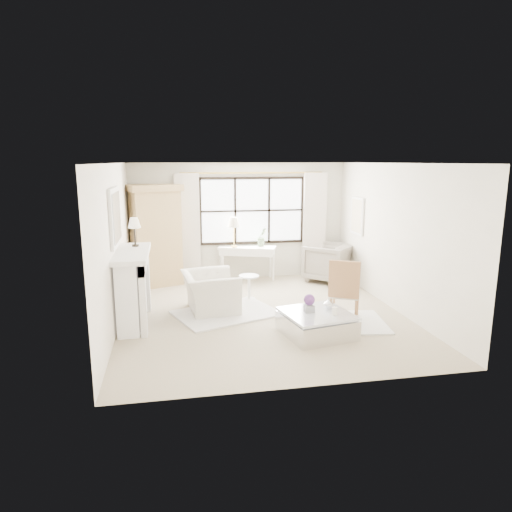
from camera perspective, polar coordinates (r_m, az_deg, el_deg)
The scene contains 32 objects.
floor at distance 8.34m, azimuth 0.82°, elevation -7.35°, with size 5.50×5.50×0.00m, color tan.
ceiling at distance 7.88m, azimuth 0.88°, elevation 11.54°, with size 5.50×5.50×0.00m, color white.
wall_back at distance 10.68m, azimuth -2.09°, elevation 4.33°, with size 5.00×5.00×0.00m, color beige.
wall_front at distance 5.39m, azimuth 6.67°, elevation -3.17°, with size 5.00×5.00×0.00m, color white.
wall_left at distance 7.90m, azimuth -17.23°, elevation 1.16°, with size 5.50×5.50×0.00m, color white.
wall_right at distance 8.84m, azimuth 16.96°, elevation 2.26°, with size 5.50×5.50×0.00m, color silver.
window_pane at distance 10.68m, azimuth -0.49°, elevation 5.69°, with size 2.40×0.02×1.50m, color white.
window_frame at distance 10.67m, azimuth -0.48°, elevation 5.68°, with size 2.50×0.04×1.50m, color black, non-canonical shape.
curtain_rod at distance 10.56m, azimuth -0.44°, elevation 10.36°, with size 0.04×0.04×3.30m, color #A68639.
curtain_left at distance 10.48m, azimuth -8.52°, elevation 3.44°, with size 0.55×0.10×2.47m, color beige.
curtain_right at distance 11.01m, azimuth 7.32°, elevation 3.86°, with size 0.55×0.10×2.47m, color silver.
fireplace at distance 8.03m, azimuth -15.32°, elevation -3.71°, with size 0.58×1.66×1.26m.
mirror_frame at distance 7.82m, azimuth -17.23°, elevation 4.70°, with size 0.05×1.15×0.95m, color silver.
mirror_glass at distance 7.82m, azimuth -17.01°, elevation 4.71°, with size 0.02×1.00×0.80m, color #B9BDC5.
art_frame at distance 10.32m, azimuth 12.54°, elevation 4.92°, with size 0.04×0.62×0.82m, color white.
art_canvas at distance 10.31m, azimuth 12.44°, elevation 4.92°, with size 0.01×0.52×0.72m, color beige.
mantel_lamp at distance 8.25m, azimuth -14.98°, elevation 3.87°, with size 0.22×0.22×0.51m.
armoire at distance 10.31m, azimuth -12.41°, elevation 2.62°, with size 1.29×1.04×2.24m.
console_table at distance 10.59m, azimuth -1.11°, elevation -0.94°, with size 1.38×0.87×0.80m.
console_lamp at distance 10.37m, azimuth -2.80°, elevation 4.14°, with size 0.28×0.28×0.69m.
orchid_plant at distance 10.52m, azimuth 0.75°, elevation 2.41°, with size 0.24×0.20×0.44m, color #5C744D.
side_table at distance 9.11m, azimuth -0.89°, elevation -3.51°, with size 0.40×0.40×0.51m.
rug_left at distance 8.40m, azimuth -3.71°, elevation -7.13°, with size 1.76×1.24×0.03m, color silver.
rug_right at distance 8.04m, azimuth 10.23°, elevation -8.17°, with size 1.58×1.19×0.03m, color silver.
club_armchair at distance 8.51m, azimuth -5.74°, elevation -4.49°, with size 1.10×0.96×0.71m, color beige.
wingback_chair at distance 10.67m, azimuth 9.02°, elevation -0.80°, with size 0.93×0.96×0.87m, color gray.
french_chair at distance 8.15m, azimuth 11.00°, elevation -5.74°, with size 0.65×0.65×1.08m.
coffee_table at distance 7.42m, azimuth 7.58°, elevation -8.44°, with size 1.17×1.17×0.38m.
planter_box at distance 7.35m, azimuth 6.66°, elevation -6.53°, with size 0.15×0.15×0.11m, color gray.
planter_flowers at distance 7.30m, azimuth 6.68°, elevation -5.44°, with size 0.18×0.18×0.18m, color #592B6D.
pillar_candle at distance 7.27m, azimuth 9.80°, elevation -6.79°, with size 0.09×0.09×0.12m, color white.
coffee_vase at distance 7.55m, azimuth 9.06°, elevation -5.86°, with size 0.16×0.16×0.17m, color silver.
Camera 1 is at (-1.57, -7.72, 2.74)m, focal length 32.00 mm.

